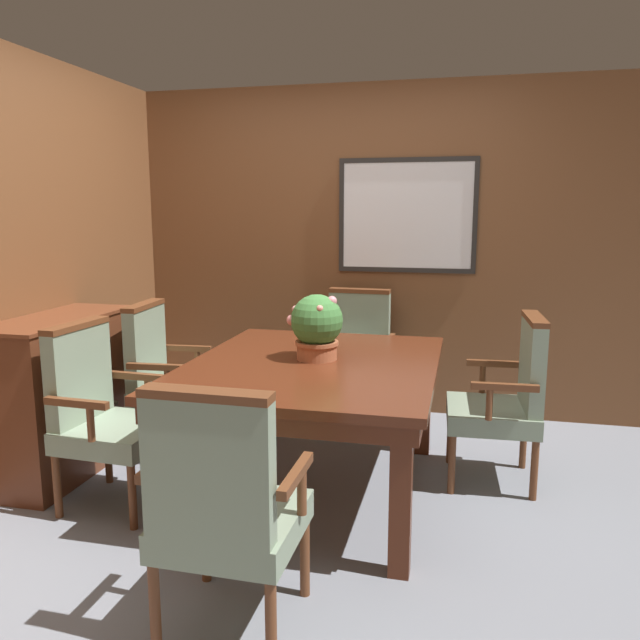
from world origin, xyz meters
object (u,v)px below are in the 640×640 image
Objects in this scene: dining_table at (314,378)px; chair_left_near at (102,410)px; potted_plant at (316,326)px; chair_head_near at (224,505)px; chair_head_far at (355,353)px; chair_left_far at (166,375)px; chair_right_far at (507,396)px; sideboard_cabinet at (62,395)px.

chair_left_near is (-1.04, -0.38, -0.14)m from dining_table.
chair_head_near is at bearing -91.30° from potted_plant.
dining_table is at bearing -91.25° from potted_plant.
potted_plant is at bearing -90.61° from chair_head_near.
potted_plant is at bearing -88.32° from chair_head_far.
chair_left_far is at bearing 2.89° from chair_left_near.
chair_left_near is 1.00× the size of chair_head_far.
chair_right_far is 2.20m from chair_left_near.
chair_right_far is 1.00× the size of chair_head_near.
chair_head_near is (1.01, -1.56, 0.00)m from chair_left_far.
chair_left_far is 1.00× the size of chair_right_far.
potted_plant is 0.35× the size of sideboard_cabinet.
dining_table is 1.12m from chair_left_near.
chair_left_far is 0.62m from sideboard_cabinet.
chair_head_near is at bearing -91.30° from dining_table.
chair_head_near is 1.35m from potted_plant.
chair_left_near is 1.00× the size of chair_head_near.
chair_head_far is at bearing 89.21° from potted_plant.
chair_right_far is 1.91m from chair_head_near.
chair_left_far is 1.15m from potted_plant.
chair_left_near is at bearing -39.09° from chair_head_near.
potted_plant reaches higher than dining_table.
chair_left_far is (-1.04, 0.33, -0.14)m from dining_table.
chair_left_near is 2.72× the size of potted_plant.
dining_table is at bearing -111.99° from chair_left_far.
chair_head_far is at bearing 89.19° from dining_table.
potted_plant is at bearing -64.19° from chair_left_near.
chair_left_far reaches higher than dining_table.
chair_right_far is at bearing 9.69° from sideboard_cabinet.
chair_right_far is at bearing -37.16° from chair_head_far.
chair_left_far and chair_right_far have the same top height.
chair_head_far is 1.00× the size of chair_head_near.
chair_left_far is 1.37m from chair_head_far.
chair_left_near is 0.57m from sideboard_cabinet.
dining_table is 1.60× the size of sideboard_cabinet.
chair_head_far is 1.99m from sideboard_cabinet.
chair_left_far is at bearing -56.25° from chair_head_near.
chair_left_near is (-0.00, -0.71, 0.00)m from chair_left_far.
potted_plant reaches higher than chair_head_near.
chair_left_far is 1.86m from chair_head_near.
dining_table is 1.10m from chair_left_far.
chair_head_near is (-0.03, -1.22, -0.14)m from dining_table.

